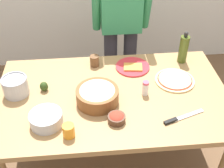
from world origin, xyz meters
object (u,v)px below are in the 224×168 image
Objects in this scene: mixing_bowl_steel at (46,119)px; olive_oil_bottle at (183,49)px; steel_pot at (15,86)px; pizza_raw_on_board at (175,80)px; salt_shaker at (145,88)px; popcorn_bowl at (97,95)px; plate_with_slice at (133,67)px; chef_knife at (179,118)px; person_cook at (121,20)px; small_sauce_bowl at (117,118)px; cup_orange at (69,131)px; dining_table at (113,104)px; avocado at (44,86)px; cup_small_brown at (94,61)px.

mixing_bowl_steel is 0.78× the size of olive_oil_bottle.
pizza_raw_on_board is at bearing 1.94° from steel_pot.
steel_pot is 0.88m from salt_shaker.
plate_with_slice is at bearing 51.53° from popcorn_bowl.
person_cook is at bearing 103.49° from chef_knife.
salt_shaker is (0.22, 0.24, 0.02)m from small_sauce_bowl.
chef_knife is (0.39, -0.02, -0.02)m from small_sauce_bowl.
steel_pot is at bearing 131.25° from cup_orange.
popcorn_bowl is 2.55× the size of small_sauce_bowl.
salt_shaker reaches higher than dining_table.
person_cook reaches higher than salt_shaker.
dining_table is 0.82m from person_cook.
avocado is (-0.47, 0.34, 0.01)m from small_sauce_bowl.
mixing_bowl_steel is at bearing -158.84° from pizza_raw_on_board.
avocado is (-1.05, -0.27, -0.08)m from olive_oil_bottle.
pizza_raw_on_board is 1.64× the size of steel_pot.
olive_oil_bottle is at bearing 31.19° from popcorn_bowl.
cup_small_brown is 0.30× the size of chef_knife.
cup_small_brown is (-0.11, 0.61, 0.01)m from small_sauce_bowl.
small_sauce_bowl is 0.32m from salt_shaker.
salt_shaker is (0.08, -0.78, -0.13)m from person_cook.
popcorn_bowl is at bearing -148.35° from dining_table.
avocado reaches higher than small_sauce_bowl.
olive_oil_bottle is at bearing 46.39° from small_sauce_bowl.
steel_pot is at bearing -167.13° from olive_oil_bottle.
plate_with_slice is 0.58m from small_sauce_bowl.
avocado reaches higher than plate_with_slice.
cup_orange is at bearing -173.78° from chef_knife.
pizza_raw_on_board is at bearing -34.37° from plate_with_slice.
person_cook is 1.03m from small_sauce_bowl.
popcorn_bowl reaches higher than chef_knife.
olive_oil_bottle reaches higher than small_sauce_bowl.
mixing_bowl_steel is at bearing -149.73° from olive_oil_bottle.
olive_oil_bottle is (0.58, 0.35, 0.20)m from dining_table.
small_sauce_bowl is at bearing -60.11° from popcorn_bowl.
small_sauce_bowl is at bearing -79.82° from cup_small_brown.
plate_with_slice is at bearing 109.99° from chef_knife.
cup_orange is 1.00× the size of cup_small_brown.
small_sauce_bowl is 0.73m from steel_pot.
olive_oil_bottle is 0.91× the size of chef_knife.
cup_small_brown is (-0.29, 0.06, 0.03)m from plate_with_slice.
avocado is at bearing -161.90° from plate_with_slice.
steel_pot is at bearing -152.23° from cup_small_brown.
dining_table is at bearing -100.69° from person_cook.
steel_pot is 1.10m from chef_knife.
plate_with_slice is at bearing -172.46° from olive_oil_bottle.
olive_oil_bottle is at bearing -0.48° from cup_small_brown.
plate_with_slice is 0.69m from avocado.
popcorn_bowl is at bearing 157.26° from chef_knife.
steel_pot reaches higher than avocado.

